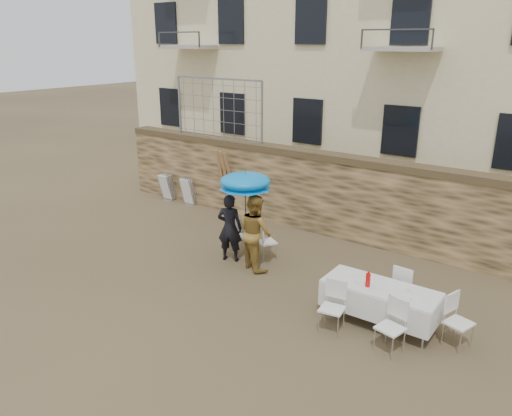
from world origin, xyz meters
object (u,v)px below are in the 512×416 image
Objects in this scene: man_suit at (230,228)px; umbrella at (245,184)px; chair_stack_left at (170,186)px; table_chair_front_right at (390,327)px; banquet_table at (381,288)px; couple_chair_right at (267,241)px; couple_chair_left at (244,235)px; chair_stack_right at (190,190)px; table_chair_side at (459,322)px; table_chair_back at (405,287)px; table_chair_front_left at (332,308)px; woman_dress at (255,232)px; soda_bottle at (368,280)px.

man_suit is 1.21m from umbrella.
table_chair_front_right is at bearing -23.74° from chair_stack_left.
man_suit reaches higher than table_chair_front_right.
couple_chair_right is at bearing 160.56° from banquet_table.
chair_stack_right is (-3.78, 2.13, -0.02)m from couple_chair_left.
table_chair_side is 1.04× the size of chair_stack_left.
table_chair_back is (4.26, -0.39, 0.00)m from couple_chair_left.
table_chair_side is (0.90, 0.85, 0.00)m from table_chair_front_right.
umbrella is at bearing 100.68° from table_chair_side.
table_chair_front_left reaches higher than chair_stack_left.
woman_dress is (0.75, 0.00, 0.06)m from man_suit.
soda_bottle is at bearing 116.71° from table_chair_side.
woman_dress reaches higher than banquet_table.
table_chair_front_left is at bearing -29.31° from chair_stack_right.
table_chair_front_left is at bearing 67.72° from table_chair_back.
couple_chair_right is at bearing 56.31° from umbrella.
soda_bottle is (3.86, -1.34, 0.43)m from couple_chair_left.
banquet_table is (3.66, -0.74, -1.23)m from umbrella.
umbrella is 2.16× the size of table_chair_front_right.
banquet_table is 2.19× the size of table_chair_back.
table_chair_front_left is 1.04× the size of chair_stack_right.
soda_bottle reaches higher than table_chair_front_left.
table_chair_front_left is 1.00× the size of table_chair_back.
chair_stack_right is at bearing 142.43° from table_chair_front_left.
table_chair_front_left is (3.46, -1.39, -0.35)m from man_suit.
table_chair_front_right is (4.56, -1.94, 0.00)m from couple_chair_left.
table_chair_front_left is at bearing -166.58° from table_chair_front_right.
umbrella is at bearing 130.50° from couple_chair_left.
table_chair_back is 1.39m from table_chair_side.
umbrella is 1.58m from couple_chair_right.
couple_chair_left is 0.46× the size of banquet_table.
man_suit is 0.80× the size of umbrella.
umbrella is 4.66m from table_chair_front_right.
umbrella is 2.16× the size of couple_chair_right.
couple_chair_right is 4.32m from table_chair_front_right.
couple_chair_left is at bearing -110.02° from man_suit.
umbrella is 2.26× the size of chair_stack_right.
man_suit reaches higher than banquet_table.
chair_stack_right is at bearing 88.65° from table_chair_side.
man_suit is 1.73× the size of couple_chair_right.
man_suit is 1.73× the size of table_chair_back.
umbrella is 4.14m from table_chair_back.
banquet_table is at bearing 36.87° from soda_bottle.
table_chair_back is (-0.30, 1.55, 0.00)m from table_chair_front_right.
couple_chair_left reaches higher than banquet_table.
chair_stack_left is (-4.68, 2.13, -0.02)m from couple_chair_left.
table_chair_front_right is 1.24m from table_chair_side.
couple_chair_left is 0.70m from couple_chair_right.
couple_chair_right and table_chair_side have the same top height.
table_chair_front_right is 9.28m from chair_stack_right.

